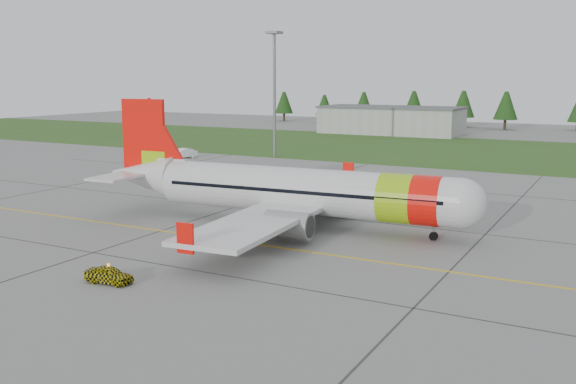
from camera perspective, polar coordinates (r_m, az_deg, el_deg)
The scene contains 9 objects.
ground at distance 42.00m, azimuth -2.18°, elevation -8.03°, with size 320.00×320.00×0.00m, color gray.
aircraft at distance 56.75m, azimuth 0.62°, elevation 0.09°, with size 36.48×33.68×11.05m.
follow_me_car at distance 42.97m, azimuth -15.70°, elevation -5.71°, with size 1.32×1.12×3.28m, color #D4C90B.
service_van at distance 106.43m, azimuth -9.39°, elevation 4.28°, with size 1.70×1.61×4.88m, color white.
grass_strip at distance 118.83m, azimuth 18.34°, elevation 3.33°, with size 320.00×50.00×0.03m, color #30561E.
taxi_guideline at distance 48.76m, azimuth 2.62°, elevation -5.43°, with size 120.00×0.25×0.02m, color gold.
hangar_west at distance 153.20m, azimuth 9.15°, elevation 6.26°, with size 32.00×14.00×6.00m, color #A8A8A3.
floodlight_mast at distance 106.18m, azimuth -1.22°, elevation 8.49°, with size 0.50×0.50×20.00m, color slate.
treeline at distance 173.73m, azimuth 21.74°, elevation 6.78°, with size 160.00×8.00×10.00m, color #1C3F14, non-canonical shape.
Camera 1 is at (20.31, -34.35, 13.12)m, focal length 40.00 mm.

